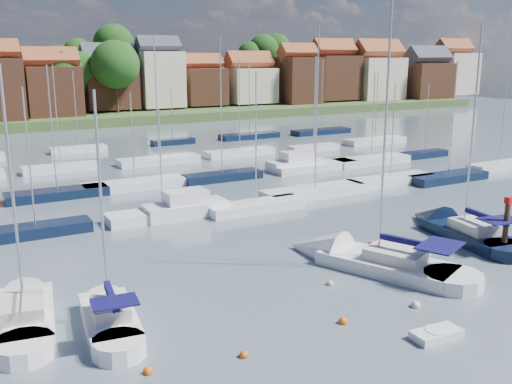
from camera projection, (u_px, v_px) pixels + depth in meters
ground at (163, 169)px, 67.21m from camera, size 260.00×260.00×0.00m
sailboat_left at (108, 314)px, 28.95m from camera, size 3.54×9.43×12.62m
sailboat_centre at (361, 260)px, 36.68m from camera, size 8.42×13.42×17.76m
sailboat_navy at (455, 230)px, 42.92m from camera, size 4.93×12.32×16.57m
sailboat_far at (25, 309)px, 29.53m from camera, size 4.27×10.78×13.95m
tender at (436, 334)px, 27.18m from camera, size 2.53×1.27×0.53m
timber_piling at (504, 240)px, 38.47m from camera, size 0.40×0.40×6.24m
buoy_a at (148, 373)px, 24.22m from camera, size 0.44×0.44×0.44m
buoy_b at (244, 357)px, 25.54m from camera, size 0.42×0.42×0.42m
buoy_c at (343, 323)px, 28.74m from camera, size 0.47×0.47×0.47m
buoy_d at (416, 307)px, 30.58m from camera, size 0.52×0.52×0.52m
buoy_e at (372, 246)px, 40.41m from camera, size 0.52×0.52×0.52m
buoy_g at (462, 270)px, 35.79m from camera, size 0.42×0.42×0.42m
buoy_h at (330, 285)px, 33.53m from camera, size 0.41×0.41×0.41m
marina_field at (194, 171)px, 63.88m from camera, size 79.62×41.41×15.93m
far_shore_town at (46, 89)px, 145.95m from camera, size 212.46×90.00×22.27m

